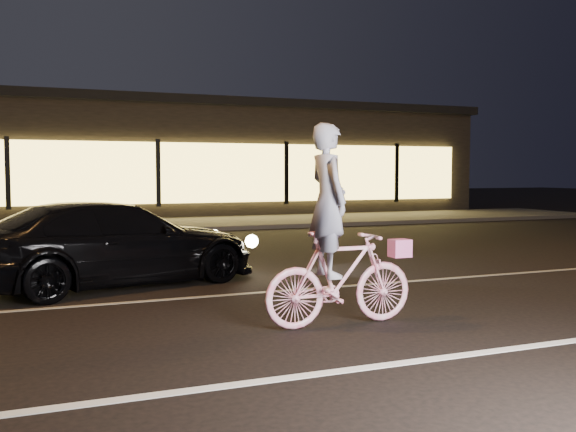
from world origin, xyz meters
name	(u,v)px	position (x,y,z in m)	size (l,w,h in m)	color
ground	(404,317)	(0.00, 0.00, 0.00)	(90.00, 90.00, 0.00)	black
lane_stripe_near	(492,351)	(0.00, -1.50, 0.00)	(60.00, 0.12, 0.01)	silver
lane_stripe_far	(328,287)	(0.00, 2.00, 0.00)	(60.00, 0.10, 0.01)	gray
sidewalk	(170,224)	(0.00, 13.00, 0.06)	(30.00, 4.00, 0.12)	#383533
storefront	(138,158)	(0.00, 18.97, 2.15)	(25.40, 8.42, 4.20)	black
cyclist	(337,255)	(-0.89, -0.08, 0.77)	(1.71, 0.59, 2.16)	#F84178
sedan	(115,244)	(-2.78, 3.30, 0.61)	(4.52, 2.78, 1.22)	black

